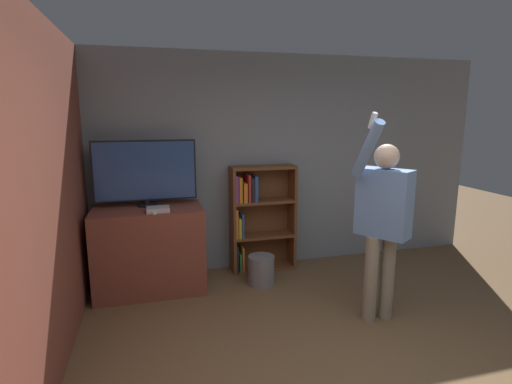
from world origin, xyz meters
The scene contains 9 objects.
wall_back centered at (0.00, 2.76, 1.35)m, with size 6.14×0.06×2.70m.
wall_side_brick centered at (-2.10, 1.36, 1.35)m, with size 0.06×4.33×2.70m.
tv_ledge centered at (-1.41, 2.31, 0.47)m, with size 1.19×0.68×0.95m.
television centered at (-1.41, 2.42, 1.33)m, with size 1.11×0.22×0.74m.
game_console centered at (-1.30, 2.10, 0.98)m, with size 0.24×0.17×0.05m.
remote_loose centered at (-1.36, 2.06, 0.96)m, with size 0.09×0.14×0.02m.
bookshelf centered at (-0.08, 2.58, 0.70)m, with size 0.82×0.28×1.34m.
person centered at (0.71, 1.04, 1.04)m, with size 0.62×0.58×1.98m.
waste_bin centered at (-0.16, 2.11, 0.17)m, with size 0.31×0.31×0.34m.
Camera 1 is at (-1.36, -2.12, 1.97)m, focal length 28.00 mm.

